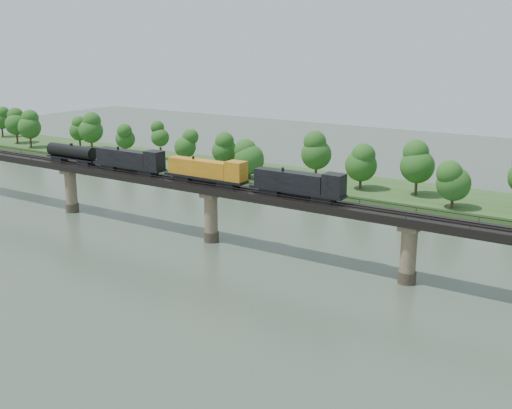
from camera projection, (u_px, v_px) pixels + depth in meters
The scene contains 6 objects.
ground at pixel (98, 290), 101.91m from camera, with size 400.00×400.00×0.00m, color #354436.
far_bank at pixel (336, 185), 170.42m from camera, with size 300.00×24.00×1.60m, color #294A1D.
bridge at pixel (211, 215), 124.77m from camera, with size 236.00×30.00×11.50m.
bridge_superstructure at pixel (210, 183), 123.16m from camera, with size 220.00×4.90×0.75m.
far_treeline at pixel (302, 155), 169.11m from camera, with size 289.06×17.54×13.60m.
freight_train at pixel (179, 167), 126.74m from camera, with size 74.27×2.89×5.11m.
Camera 1 is at (73.27, -65.64, 39.13)m, focal length 45.00 mm.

